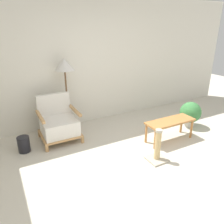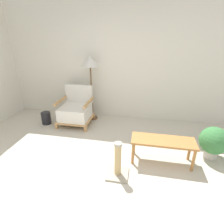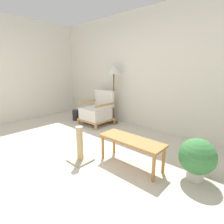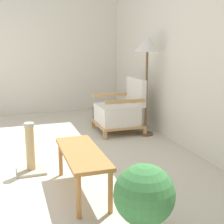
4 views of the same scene
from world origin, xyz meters
name	(u,v)px [view 2 (image 2 of 4)]	position (x,y,z in m)	size (l,w,h in m)	color
ground_plane	(93,196)	(0.00, 0.00, 0.00)	(14.00, 14.00, 0.00)	beige
wall_back	(122,62)	(0.00, 2.51, 1.35)	(8.00, 0.06, 2.70)	silver
armchair	(76,110)	(-0.95, 1.91, 0.33)	(0.72, 0.69, 0.85)	tan
floor_lamp	(90,65)	(-0.66, 2.23, 1.31)	(0.40, 0.40, 1.51)	brown
coffee_table	(163,143)	(0.91, 0.86, 0.36)	(0.98, 0.35, 0.41)	#B2753D
vase	(46,118)	(-1.64, 1.75, 0.14)	(0.21, 0.21, 0.28)	black
potted_plant	(214,141)	(1.74, 1.13, 0.32)	(0.45, 0.45, 0.56)	beige
scratching_post	(118,164)	(0.26, 0.43, 0.20)	(0.31, 0.31, 0.56)	#B2A893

